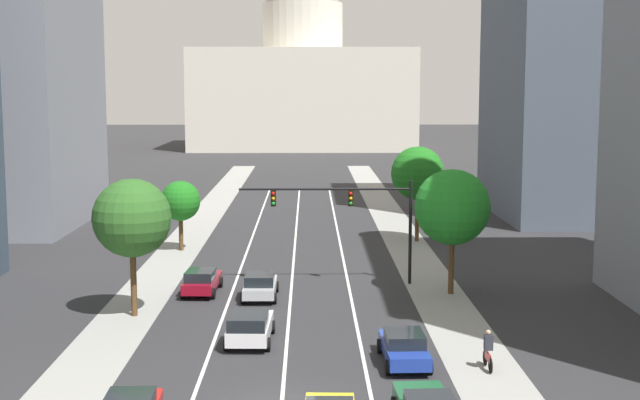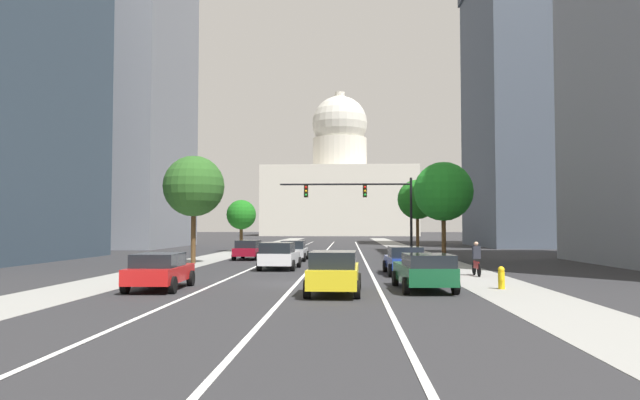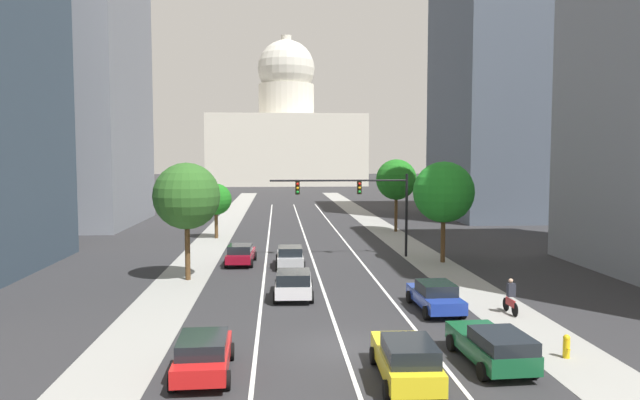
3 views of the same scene
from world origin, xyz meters
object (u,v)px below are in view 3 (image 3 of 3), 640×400
(car_red, at_px, (203,354))
(car_crimson, at_px, (241,254))
(car_silver, at_px, (290,256))
(car_blue, at_px, (435,296))
(fire_hydrant, at_px, (566,346))
(car_green, at_px, (493,345))
(cyclist, at_px, (511,296))
(street_tree_near_right, at_px, (396,180))
(car_white, at_px, (294,283))
(street_tree_mid_left, at_px, (187,196))
(traffic_signal_mast, at_px, (361,196))
(car_yellow, at_px, (406,359))
(street_tree_near_left, at_px, (216,199))
(street_tree_mid_right, at_px, (444,192))
(capitol_building, at_px, (287,135))

(car_red, bearing_deg, car_crimson, -1.80)
(car_silver, relative_size, car_blue, 0.91)
(car_red, height_order, car_crimson, car_crimson)
(fire_hydrant, bearing_deg, car_green, -168.66)
(cyclist, distance_m, street_tree_near_right, 31.53)
(car_crimson, xyz_separation_m, car_white, (3.44, -10.10, 0.07))
(street_tree_mid_left, bearing_deg, car_white, -38.82)
(car_silver, bearing_deg, car_green, -160.36)
(traffic_signal_mast, bearing_deg, car_red, -110.72)
(car_silver, distance_m, fire_hydrant, 21.52)
(car_white, xyz_separation_m, street_tree_mid_left, (-6.38, 5.13, 4.35))
(car_green, bearing_deg, car_yellow, 107.97)
(street_tree_near_left, bearing_deg, car_white, -74.56)
(car_red, xyz_separation_m, street_tree_mid_left, (-2.95, 16.06, 4.41))
(cyclist, distance_m, street_tree_mid_left, 19.53)
(car_red, distance_m, car_blue, 12.96)
(traffic_signal_mast, xyz_separation_m, street_tree_mid_right, (5.58, -2.59, 0.42))
(capitol_building, distance_m, street_tree_mid_left, 126.68)
(cyclist, relative_size, street_tree_near_left, 0.34)
(traffic_signal_mast, xyz_separation_m, street_tree_mid_left, (-11.81, -7.36, 0.53))
(car_green, relative_size, street_tree_mid_left, 0.64)
(car_yellow, relative_size, cyclist, 2.75)
(capitol_building, height_order, car_green, capitol_building)
(car_yellow, distance_m, car_red, 6.97)
(car_white, xyz_separation_m, traffic_signal_mast, (5.43, 12.49, 3.82))
(car_green, xyz_separation_m, car_yellow, (-3.46, -1.30, 0.04))
(car_blue, height_order, cyclist, cyclist)
(car_green, relative_size, street_tree_mid_right, 0.64)
(car_yellow, xyz_separation_m, street_tree_mid_left, (-9.82, 17.21, 4.36))
(car_red, bearing_deg, street_tree_mid_right, -36.55)
(car_green, xyz_separation_m, car_silver, (-6.89, 19.68, -0.02))
(street_tree_mid_right, height_order, street_tree_near_right, street_tree_near_right)
(car_red, bearing_deg, traffic_signal_mast, -22.54)
(car_silver, xyz_separation_m, cyclist, (10.37, -12.83, 0.10))
(car_crimson, relative_size, fire_hydrant, 4.85)
(car_red, height_order, fire_hydrant, car_red)
(fire_hydrant, relative_size, street_tree_near_left, 0.18)
(capitol_building, height_order, car_silver, capitol_building)
(car_yellow, relative_size, street_tree_mid_right, 0.65)
(capitol_building, xyz_separation_m, street_tree_near_right, (9.42, -104.00, -8.21))
(car_white, xyz_separation_m, street_tree_near_right, (11.15, 27.28, 4.46))
(car_yellow, distance_m, street_tree_mid_left, 20.29)
(car_green, distance_m, traffic_signal_mast, 23.63)
(car_blue, bearing_deg, street_tree_mid_left, 56.63)
(cyclist, bearing_deg, capitol_building, 2.38)
(fire_hydrant, distance_m, cyclist, 6.25)
(traffic_signal_mast, height_order, street_tree_near_left, traffic_signal_mast)
(car_green, bearing_deg, car_blue, -2.62)
(car_silver, xyz_separation_m, street_tree_mid_left, (-6.39, -3.77, 4.42))
(street_tree_mid_right, bearing_deg, car_red, -124.72)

